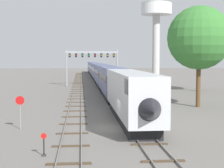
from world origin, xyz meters
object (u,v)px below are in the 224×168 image
object	(u,v)px
passenger_train	(98,72)
water_tower	(156,14)
switch_stand	(44,148)
trackside_tree_left	(199,38)
stop_sign	(20,108)
trackside_tree_mid	(200,42)
signal_gantry	(92,59)

from	to	relation	value
passenger_train	water_tower	bearing A→B (deg)	50.55
switch_stand	trackside_tree_left	world-z (taller)	trackside_tree_left
passenger_train	water_tower	world-z (taller)	water_tower
stop_sign	trackside_tree_left	distance (m)	24.24
stop_sign	switch_stand	bearing A→B (deg)	-71.11
water_tower	trackside_tree_left	distance (m)	80.75
water_tower	trackside_tree_mid	world-z (taller)	water_tower
stop_sign	trackside_tree_left	size ratio (longest dim) A/B	0.23
water_tower	switch_stand	world-z (taller)	water_tower
passenger_train	trackside_tree_left	world-z (taller)	trackside_tree_left
signal_gantry	stop_sign	distance (m)	49.14
signal_gantry	trackside_tree_left	distance (m)	38.44
signal_gantry	water_tower	xyz separation A→B (m)	(24.33, 42.37, 15.78)
switch_stand	stop_sign	size ratio (longest dim) A/B	0.51
stop_sign	trackside_tree_mid	world-z (taller)	trackside_tree_mid
stop_sign	trackside_tree_left	bearing A→B (deg)	30.97
water_tower	trackside_tree_mid	size ratio (longest dim) A/B	1.99
trackside_tree_left	passenger_train	bearing A→B (deg)	100.85
switch_stand	stop_sign	distance (m)	9.06
trackside_tree_left	trackside_tree_mid	world-z (taller)	trackside_tree_mid
trackside_tree_mid	switch_stand	bearing A→B (deg)	-120.77
water_tower	trackside_tree_mid	bearing A→B (deg)	-94.60
signal_gantry	water_tower	size ratio (longest dim) A/B	0.45
signal_gantry	water_tower	bearing A→B (deg)	60.13
switch_stand	trackside_tree_left	size ratio (longest dim) A/B	0.12
passenger_train	trackside_tree_left	xyz separation A→B (m)	(9.95, -51.90, 6.05)
passenger_train	stop_sign	world-z (taller)	passenger_train
trackside_tree_left	trackside_tree_mid	size ratio (longest dim) A/B	0.93
passenger_train	signal_gantry	world-z (taller)	signal_gantry
passenger_train	trackside_tree_mid	xyz separation A→B (m)	(17.42, -31.18, 6.65)
passenger_train	signal_gantry	bearing A→B (deg)	-98.24
signal_gantry	water_tower	world-z (taller)	water_tower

